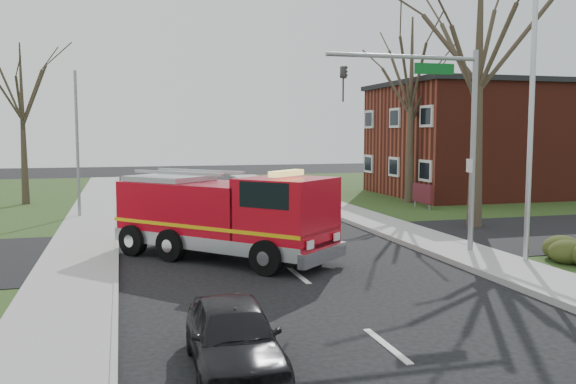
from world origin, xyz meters
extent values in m
plane|color=black|center=(0.00, 0.00, 0.00)|extent=(120.00, 120.00, 0.00)
cube|color=gray|center=(6.20, 0.00, 0.07)|extent=(2.40, 80.00, 0.15)
cube|color=gray|center=(-6.20, 0.00, 0.07)|extent=(2.40, 80.00, 0.15)
cube|color=maroon|center=(19.00, 18.00, 3.50)|extent=(15.00, 10.00, 7.00)
cube|color=black|center=(19.00, 18.00, 7.10)|extent=(15.40, 10.40, 0.30)
cube|color=silver|center=(11.45, 18.00, 2.00)|extent=(0.12, 1.40, 1.20)
cube|color=#55141E|center=(10.50, 12.50, 0.90)|extent=(0.12, 2.00, 1.00)
cylinder|color=gray|center=(10.50, 11.70, 0.45)|extent=(0.08, 0.08, 0.90)
cylinder|color=gray|center=(10.50, 13.30, 0.45)|extent=(0.08, 0.08, 0.90)
cone|color=#3B3023|center=(9.50, 6.00, 6.00)|extent=(0.64, 0.64, 12.00)
cone|color=#3B3023|center=(11.00, 15.00, 5.25)|extent=(0.56, 0.56, 10.50)
cone|color=#3B3023|center=(-10.00, 20.00, 4.50)|extent=(0.44, 0.44, 9.00)
cylinder|color=gray|center=(6.50, 1.50, 3.40)|extent=(0.18, 0.18, 6.80)
cylinder|color=gray|center=(3.90, 1.50, 6.50)|extent=(5.20, 0.14, 0.14)
cube|color=#0C591E|center=(5.00, 1.50, 6.15)|extent=(1.40, 0.06, 0.35)
imported|color=black|center=(1.90, 1.50, 6.15)|extent=(0.22, 0.18, 1.10)
cylinder|color=#B7BABF|center=(7.20, -0.50, 4.20)|extent=(0.16, 0.16, 8.40)
cylinder|color=gray|center=(-6.80, 14.00, 3.50)|extent=(0.14, 0.14, 7.00)
cube|color=#B70817|center=(-2.47, 3.84, 1.46)|extent=(5.13, 5.28, 1.98)
cube|color=#B70817|center=(-0.04, 1.19, 1.61)|extent=(3.47, 3.47, 2.27)
cube|color=#B7BABF|center=(-1.70, 3.00, 0.66)|extent=(6.81, 7.10, 0.42)
cube|color=#E5B20C|center=(-1.70, 3.00, 1.18)|extent=(6.81, 7.10, 0.11)
cube|color=black|center=(0.67, 0.43, 2.31)|extent=(1.65, 1.53, 0.80)
cube|color=#E5D866|center=(-0.04, 1.19, 2.88)|extent=(1.34, 1.27, 0.17)
cylinder|color=black|center=(-0.88, 0.29, 0.52)|extent=(0.95, 0.99, 1.04)
cylinder|color=black|center=(0.93, 1.96, 0.52)|extent=(0.95, 0.99, 1.04)
cylinder|color=black|center=(-4.52, 4.26, 0.52)|extent=(0.95, 0.99, 1.04)
cylinder|color=black|center=(-2.71, 5.92, 0.52)|extent=(0.95, 0.99, 1.04)
imported|color=black|center=(-3.07, -6.46, 0.63)|extent=(1.61, 3.75, 1.26)
camera|label=1|loc=(-4.86, -16.46, 4.09)|focal=38.00mm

